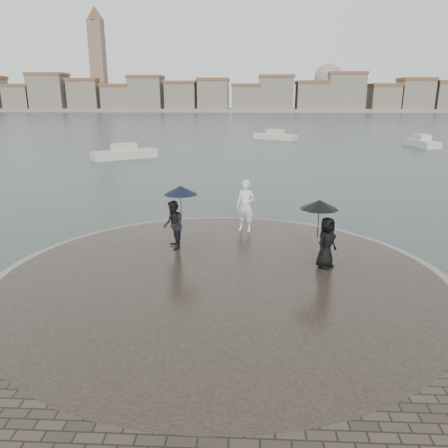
{
  "coord_description": "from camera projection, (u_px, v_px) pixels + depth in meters",
  "views": [
    {
      "loc": [
        0.64,
        -7.59,
        5.04
      ],
      "look_at": [
        0.0,
        4.8,
        1.45
      ],
      "focal_mm": 35.0,
      "sensor_mm": 36.0,
      "label": 1
    }
  ],
  "objects": [
    {
      "name": "kerb_ring",
      "position": [
        222.0,
        282.0,
        12.03
      ],
      "size": [
        12.5,
        12.5,
        0.32
      ],
      "primitive_type": "cylinder",
      "color": "gray",
      "rests_on": "ground"
    },
    {
      "name": "ground",
      "position": [
        212.0,
        360.0,
        8.72
      ],
      "size": [
        400.0,
        400.0,
        0.0
      ],
      "primitive_type": "plane",
      "color": "#2B3835",
      "rests_on": "ground"
    },
    {
      "name": "visitor_right",
      "position": [
        324.0,
        228.0,
        12.29
      ],
      "size": [
        1.22,
        1.09,
        1.95
      ],
      "color": "black",
      "rests_on": "quay_tip"
    },
    {
      "name": "visitor_left",
      "position": [
        176.0,
        214.0,
        13.84
      ],
      "size": [
        1.19,
        1.1,
        2.04
      ],
      "color": "black",
      "rests_on": "quay_tip"
    },
    {
      "name": "statue",
      "position": [
        246.0,
        206.0,
        15.75
      ],
      "size": [
        0.79,
        0.65,
        1.87
      ],
      "primitive_type": "imported",
      "rotation": [
        0.0,
        0.0,
        -0.33
      ],
      "color": "white",
      "rests_on": "quay_tip"
    },
    {
      "name": "quay_tip",
      "position": [
        222.0,
        281.0,
        12.02
      ],
      "size": [
        11.9,
        11.9,
        0.36
      ],
      "primitive_type": "cylinder",
      "color": "#2D261E",
      "rests_on": "ground"
    },
    {
      "name": "far_skyline",
      "position": [
        229.0,
        96.0,
        161.63
      ],
      "size": [
        260.0,
        20.0,
        37.0
      ],
      "color": "gray",
      "rests_on": "ground"
    },
    {
      "name": "boats",
      "position": [
        284.0,
        143.0,
        46.37
      ],
      "size": [
        33.04,
        23.01,
        1.5
      ],
      "color": "beige",
      "rests_on": "ground"
    }
  ]
}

